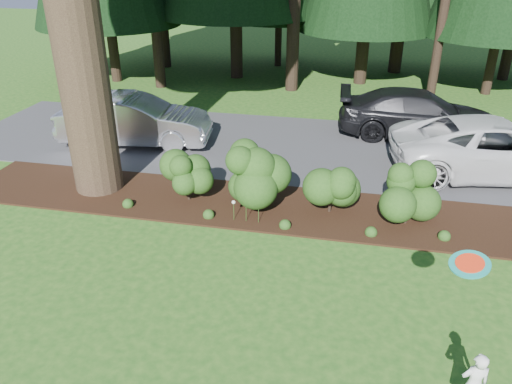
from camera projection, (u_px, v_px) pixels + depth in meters
ground at (234, 285)px, 9.74m from camera, size 80.00×80.00×0.00m
mulch_bed at (265, 207)px, 12.57m from camera, size 16.00×2.50×0.05m
driveway at (290, 147)px, 16.30m from camera, size 22.00×6.00×0.03m
shrub_row at (296, 183)px, 11.98m from camera, size 6.53×1.60×1.61m
lily_cluster at (246, 204)px, 11.68m from camera, size 0.69×0.09×0.57m
car_silver_wagon at (135, 120)px, 16.16m from camera, size 5.04×2.34×1.60m
car_white_suv at (497, 148)px, 13.98m from camera, size 6.15×3.55×1.61m
car_dark_suv at (418, 114)px, 16.86m from camera, size 5.42×2.39×1.55m
child at (474, 384)px, 6.86m from camera, size 0.44×0.33×1.08m
frisbee at (470, 264)px, 6.20m from camera, size 0.51×0.49×0.21m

